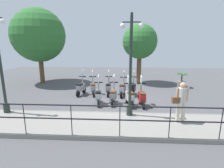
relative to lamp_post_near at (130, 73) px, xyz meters
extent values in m
plane|color=#4C4C4F|center=(2.40, 0.40, -1.99)|extent=(28.00, 28.00, 0.00)
cube|color=gray|center=(-0.80, 0.40, -1.92)|extent=(2.20, 20.00, 0.15)
cube|color=slate|center=(0.25, 0.40, -1.92)|extent=(0.10, 20.00, 0.15)
cube|color=black|center=(-1.80, 0.40, -0.79)|extent=(0.04, 16.00, 0.04)
cube|color=black|center=(-1.80, 0.40, -1.27)|extent=(0.04, 16.00, 0.04)
cylinder|color=black|center=(-1.80, -2.80, -1.32)|extent=(0.03, 0.03, 1.05)
cylinder|color=black|center=(-1.80, -1.20, -1.32)|extent=(0.03, 0.03, 1.05)
cylinder|color=black|center=(-1.80, 0.40, -1.32)|extent=(0.03, 0.03, 1.05)
cylinder|color=black|center=(-1.80, 2.00, -1.32)|extent=(0.03, 0.03, 1.05)
cylinder|color=black|center=(-1.80, 3.60, -1.32)|extent=(0.03, 0.03, 1.05)
cylinder|color=#232D28|center=(0.00, 0.00, -1.64)|extent=(0.26, 0.26, 0.40)
cylinder|color=#232D28|center=(0.00, 0.00, 0.18)|extent=(0.12, 0.12, 4.05)
cube|color=#232D28|center=(0.00, 0.00, 1.96)|extent=(0.04, 0.70, 0.04)
sphere|color=white|center=(0.00, -0.35, 1.82)|extent=(0.20, 0.20, 0.20)
sphere|color=white|center=(0.00, 0.35, 1.82)|extent=(0.20, 0.20, 0.20)
sphere|color=#232D28|center=(0.00, 0.00, 2.27)|extent=(0.12, 0.12, 0.12)
cylinder|color=#232D28|center=(0.00, 5.46, -1.64)|extent=(0.26, 0.26, 0.40)
cylinder|color=#232D28|center=(0.00, 5.46, 0.28)|extent=(0.12, 0.12, 4.24)
sphere|color=white|center=(0.00, 5.11, 2.01)|extent=(0.20, 0.20, 0.20)
cylinder|color=beige|center=(-0.56, -2.06, -1.43)|extent=(0.14, 0.14, 0.82)
cylinder|color=beige|center=(-0.59, -1.84, -1.43)|extent=(0.14, 0.14, 0.82)
cylinder|color=beige|center=(-0.57, -1.95, -0.75)|extent=(0.36, 0.36, 0.55)
sphere|color=tan|center=(-0.57, -1.95, -0.36)|extent=(0.22, 0.22, 0.22)
cylinder|color=tan|center=(-0.55, -2.15, -0.73)|extent=(0.09, 0.09, 0.52)
cylinder|color=tan|center=(-0.60, -1.75, -0.73)|extent=(0.09, 0.09, 0.52)
cube|color=brown|center=(-0.66, -1.70, -0.92)|extent=(0.18, 0.30, 0.24)
cylinder|color=brown|center=(6.65, 6.84, -0.88)|extent=(0.36, 0.36, 2.22)
sphere|color=#2D6B2D|center=(6.65, 6.84, 1.77)|extent=(4.11, 4.11, 4.11)
cylinder|color=brown|center=(7.01, -1.03, -0.84)|extent=(0.36, 0.36, 2.30)
sphere|color=#2D6B2D|center=(7.01, -1.03, 1.32)|extent=(2.70, 2.70, 2.70)
cylinder|color=slate|center=(5.71, -4.04, -1.77)|extent=(0.56, 0.56, 0.45)
cylinder|color=brown|center=(5.71, -4.04, -1.29)|extent=(0.10, 0.10, 0.50)
ellipsoid|color=#235B28|center=(5.96, -4.04, -0.99)|extent=(0.56, 0.16, 0.10)
ellipsoid|color=#235B28|center=(5.46, -4.04, -0.99)|extent=(0.56, 0.16, 0.10)
ellipsoid|color=#235B28|center=(5.71, -3.79, -0.99)|extent=(0.56, 0.16, 0.10)
ellipsoid|color=#235B28|center=(5.71, -4.29, -0.99)|extent=(0.56, 0.16, 0.10)
ellipsoid|color=#235B28|center=(5.89, -3.86, -0.99)|extent=(0.56, 0.16, 0.10)
ellipsoid|color=#235B28|center=(5.53, -4.22, -0.99)|extent=(0.56, 0.16, 0.10)
cylinder|color=black|center=(1.96, -0.65, -1.79)|extent=(0.41, 0.11, 0.40)
cylinder|color=black|center=(1.13, -0.72, -1.79)|extent=(0.41, 0.11, 0.40)
cube|color=#B21E1E|center=(1.46, -0.69, -1.51)|extent=(0.62, 0.33, 0.36)
cube|color=#B21E1E|center=(1.75, -0.67, -1.49)|extent=(0.15, 0.31, 0.44)
cube|color=#4C2D19|center=(1.39, -0.70, -1.28)|extent=(0.42, 0.29, 0.10)
cylinder|color=gray|center=(1.81, -0.66, -1.14)|extent=(0.19, 0.09, 0.55)
cube|color=black|center=(1.81, -0.66, -0.86)|extent=(0.10, 0.44, 0.05)
cube|color=silver|center=(1.87, -0.66, -0.66)|extent=(0.39, 0.06, 0.42)
cylinder|color=black|center=(1.96, 0.03, -1.79)|extent=(0.41, 0.17, 0.40)
cylinder|color=black|center=(1.15, -0.17, -1.79)|extent=(0.41, 0.17, 0.40)
cube|color=beige|center=(1.48, -0.09, -1.51)|extent=(0.65, 0.42, 0.36)
cube|color=beige|center=(1.76, -0.02, -1.49)|extent=(0.19, 0.32, 0.44)
cube|color=#4C2D19|center=(1.41, -0.11, -1.28)|extent=(0.45, 0.35, 0.10)
cylinder|color=gray|center=(1.81, -0.01, -1.14)|extent=(0.19, 0.11, 0.55)
cube|color=black|center=(1.81, -0.01, -0.86)|extent=(0.16, 0.44, 0.05)
cube|color=silver|center=(1.87, 0.01, -0.66)|extent=(0.38, 0.12, 0.42)
cylinder|color=black|center=(2.17, 0.75, -1.79)|extent=(0.41, 0.11, 0.40)
cylinder|color=black|center=(1.35, 0.82, -1.79)|extent=(0.41, 0.11, 0.40)
cube|color=gray|center=(1.68, 0.79, -1.51)|extent=(0.62, 0.33, 0.36)
cube|color=gray|center=(1.97, 0.77, -1.49)|extent=(0.14, 0.31, 0.44)
cube|color=#4C2D19|center=(1.61, 0.80, -1.28)|extent=(0.42, 0.29, 0.10)
cylinder|color=gray|center=(2.03, 0.76, -1.14)|extent=(0.19, 0.08, 0.55)
cube|color=black|center=(2.03, 0.76, -0.86)|extent=(0.10, 0.44, 0.05)
cube|color=silver|center=(2.08, 0.76, -0.66)|extent=(0.39, 0.06, 0.42)
cylinder|color=black|center=(2.09, 1.59, -1.79)|extent=(0.41, 0.12, 0.40)
cylinder|color=black|center=(1.26, 1.52, -1.79)|extent=(0.41, 0.12, 0.40)
cube|color=#B7BCC6|center=(1.59, 1.55, -1.51)|extent=(0.62, 0.33, 0.36)
cube|color=#B7BCC6|center=(1.88, 1.57, -1.49)|extent=(0.15, 0.31, 0.44)
cube|color=black|center=(1.52, 1.54, -1.28)|extent=(0.42, 0.30, 0.10)
cylinder|color=gray|center=(1.94, 1.58, -1.14)|extent=(0.19, 0.09, 0.55)
cube|color=black|center=(1.94, 1.58, -0.86)|extent=(0.10, 0.44, 0.05)
cube|color=silver|center=(2.00, 1.59, -0.66)|extent=(0.39, 0.07, 0.42)
cylinder|color=black|center=(3.76, -0.42, -1.79)|extent=(0.41, 0.15, 0.40)
cylinder|color=black|center=(2.95, -0.27, -1.79)|extent=(0.41, 0.15, 0.40)
cube|color=black|center=(3.27, -0.33, -1.51)|extent=(0.64, 0.38, 0.36)
cube|color=black|center=(3.56, -0.38, -1.49)|extent=(0.17, 0.32, 0.44)
cube|color=black|center=(3.20, -0.32, -1.28)|extent=(0.44, 0.33, 0.10)
cylinder|color=gray|center=(3.62, -0.39, -1.14)|extent=(0.19, 0.10, 0.55)
cube|color=black|center=(3.62, -0.39, -0.86)|extent=(0.14, 0.44, 0.05)
cube|color=silver|center=(3.68, -0.40, -0.66)|extent=(0.39, 0.10, 0.42)
cylinder|color=black|center=(3.62, 0.19, -1.79)|extent=(0.41, 0.16, 0.40)
cylinder|color=black|center=(2.80, 0.36, -1.79)|extent=(0.41, 0.16, 0.40)
cube|color=#B7BCC6|center=(3.13, 0.29, -1.51)|extent=(0.64, 0.40, 0.36)
cube|color=#B7BCC6|center=(3.41, 0.23, -1.49)|extent=(0.18, 0.32, 0.44)
cube|color=black|center=(3.06, 0.31, -1.28)|extent=(0.44, 0.34, 0.10)
cylinder|color=gray|center=(3.47, 0.22, -1.14)|extent=(0.19, 0.11, 0.55)
cube|color=black|center=(3.47, 0.22, -0.86)|extent=(0.15, 0.44, 0.05)
cube|color=silver|center=(3.53, 0.21, -0.66)|extent=(0.39, 0.11, 0.42)
cylinder|color=black|center=(3.79, 1.15, -1.79)|extent=(0.40, 0.09, 0.40)
cylinder|color=black|center=(2.96, 1.17, -1.79)|extent=(0.40, 0.09, 0.40)
cube|color=gray|center=(3.29, 1.16, -1.51)|extent=(0.61, 0.29, 0.36)
cube|color=gray|center=(3.58, 1.15, -1.49)|extent=(0.13, 0.30, 0.44)
cube|color=black|center=(3.22, 1.16, -1.28)|extent=(0.41, 0.27, 0.10)
cylinder|color=gray|center=(3.64, 1.15, -1.14)|extent=(0.18, 0.07, 0.55)
cube|color=black|center=(3.64, 1.15, -0.86)|extent=(0.07, 0.44, 0.05)
cube|color=silver|center=(3.70, 1.15, -0.66)|extent=(0.39, 0.04, 0.42)
cylinder|color=black|center=(3.74, 2.20, -1.79)|extent=(0.41, 0.16, 0.40)
cylinder|color=black|center=(2.93, 2.03, -1.79)|extent=(0.41, 0.16, 0.40)
cube|color=gray|center=(3.25, 2.10, -1.51)|extent=(0.65, 0.40, 0.36)
cube|color=gray|center=(3.53, 2.16, -1.49)|extent=(0.18, 0.32, 0.44)
cube|color=#4C2D19|center=(3.18, 2.08, -1.28)|extent=(0.45, 0.34, 0.10)
cylinder|color=gray|center=(3.59, 2.17, -1.14)|extent=(0.19, 0.11, 0.55)
cube|color=black|center=(3.59, 2.17, -0.86)|extent=(0.15, 0.44, 0.05)
cube|color=silver|center=(3.65, 2.18, -0.66)|extent=(0.39, 0.11, 0.42)
cylinder|color=black|center=(3.72, 2.78, -1.79)|extent=(0.41, 0.17, 0.40)
cylinder|color=black|center=(2.92, 2.97, -1.79)|extent=(0.41, 0.17, 0.40)
cube|color=gray|center=(3.24, 2.89, -1.51)|extent=(0.65, 0.41, 0.36)
cube|color=gray|center=(3.52, 2.82, -1.49)|extent=(0.19, 0.32, 0.44)
cube|color=black|center=(3.17, 2.91, -1.28)|extent=(0.45, 0.35, 0.10)
cylinder|color=gray|center=(3.58, 2.81, -1.14)|extent=(0.19, 0.11, 0.55)
cube|color=black|center=(3.58, 2.81, -0.86)|extent=(0.16, 0.44, 0.05)
cube|color=silver|center=(3.64, 2.80, -0.66)|extent=(0.38, 0.12, 0.42)
camera|label=1|loc=(-7.06, 0.36, 1.16)|focal=28.00mm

